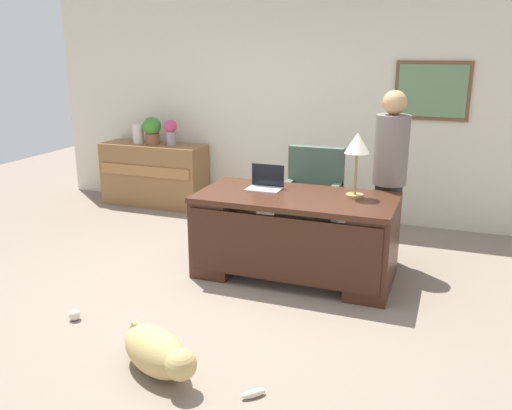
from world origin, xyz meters
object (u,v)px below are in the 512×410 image
Objects in this scene: desk at (294,233)px; desk_lamp at (357,147)px; armchair at (311,202)px; vase_with_flowers at (171,130)px; dog_lying at (158,353)px; person_standing at (389,177)px; dog_toy_bone at (253,394)px; potted_plant at (152,129)px; laptop at (266,183)px; vase_empty at (138,134)px; credenza at (154,175)px; dog_toy_ball at (75,315)px.

desk_lamp reaches higher than desk.
vase_with_flowers is at bearing 160.74° from armchair.
armchair is at bearing 84.09° from dog_lying.
armchair is 1.23m from desk_lamp.
dog_lying is 2.12× the size of vase_with_flowers.
person_standing is 10.43× the size of dog_toy_bone.
desk is 4.99× the size of potted_plant.
vase_empty is at bearing 147.23° from laptop.
person_standing is 0.64m from desk_lamp.
person_standing reaches higher than potted_plant.
dog_lying is at bearing -91.13° from laptop.
credenza is at bearing 146.10° from desk.
potted_plant is (-0.28, 0.00, 0.00)m from vase_with_flowers.
dog_lying is 4.35× the size of dog_toy_bone.
credenza is at bearing 162.87° from armchair.
credenza is 1.35× the size of armchair.
desk_lamp is 3.54m from vase_empty.
vase_with_flowers is (-2.70, 1.50, -0.20)m from desk_lamp.
vase_with_flowers is 0.50m from vase_empty.
desk is 19.71× the size of dog_toy_ball.
person_standing is at bearing -19.29° from vase_with_flowers.
vase_empty is at bearing 164.20° from armchair.
person_standing is 4.71× the size of potted_plant.
desk is at bearing -31.74° from vase_empty.
desk is 0.55m from laptop.
dog_lying is (-0.28, -2.75, -0.32)m from armchair.
dog_toy_ball is at bearing -70.42° from potted_plant.
desk_lamp is 6.33× the size of dog_toy_ball.
vase_with_flowers is 4.41m from dog_toy_bone.
desk is 3.04m from potted_plant.
vase_empty is (-0.22, 0.00, 0.54)m from credenza.
laptop reaches higher than credenza.
potted_plant is at bearing 162.83° from armchair.
desk_lamp is (-0.24, -0.47, 0.36)m from person_standing.
person_standing is 2.94× the size of desk_lamp.
armchair reaches higher than credenza.
desk_lamp is at bearing 40.27° from dog_toy_ball.
dog_toy_bone is (0.30, -1.84, -0.40)m from desk.
desk_lamp is at bearing -26.69° from credenza.
armchair is 2.78m from dog_lying.
vase_empty is 3.48m from dog_toy_ball.
desk is 2.98m from credenza.
person_standing reaches higher than vase_empty.
desk_lamp reaches higher than vase_empty.
armchair reaches higher than dog_toy_ball.
desk is 1.91m from dog_toy_bone.
dog_lying is 2.09m from laptop.
desk is 2.54× the size of dog_lying.
potted_plant reaches higher than dog_toy_ball.
person_standing is 2.66m from dog_toy_bone.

